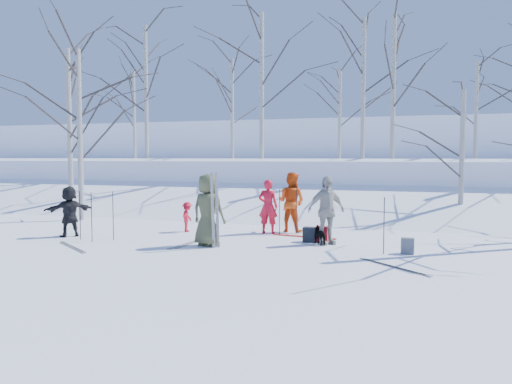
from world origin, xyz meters
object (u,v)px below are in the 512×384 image
(skier_red_north, at_px, (268,207))
(backpack_grey, at_px, (408,246))
(skier_grey_west, at_px, (69,211))
(backpack_dark, at_px, (310,235))
(skier_red_seated, at_px, (187,217))
(backpack_red, at_px, (322,234))
(skier_olive_center, at_px, (208,210))
(dog, at_px, (321,235))
(skier_cream_east, at_px, (326,210))
(skier_redor_behind, at_px, (291,202))

(skier_red_north, xyz_separation_m, backpack_grey, (4.04, -1.99, -0.62))
(skier_grey_west, height_order, backpack_dark, skier_grey_west)
(skier_grey_west, bearing_deg, skier_red_seated, 161.52)
(skier_red_north, xyz_separation_m, backpack_red, (1.81, -0.96, -0.60))
(backpack_grey, bearing_deg, skier_red_seated, 166.56)
(skier_olive_center, bearing_deg, skier_red_north, -100.11)
(dog, height_order, backpack_dark, dog)
(backpack_grey, height_order, backpack_dark, backpack_dark)
(dog, distance_m, backpack_dark, 0.44)
(skier_red_seated, relative_size, backpack_grey, 2.40)
(skier_cream_east, xyz_separation_m, backpack_dark, (-0.47, 0.19, -0.69))
(skier_cream_east, distance_m, skier_grey_west, 7.28)
(skier_cream_east, relative_size, backpack_grey, 4.70)
(skier_red_north, bearing_deg, skier_grey_west, 21.12)
(skier_grey_west, xyz_separation_m, backpack_grey, (9.26, 0.34, -0.54))
(skier_red_seated, distance_m, backpack_dark, 4.00)
(skier_olive_center, xyz_separation_m, skier_redor_behind, (1.42, 3.06, -0.02))
(skier_redor_behind, xyz_separation_m, dog, (1.29, -1.93, -0.66))
(skier_red_seated, bearing_deg, skier_grey_west, 114.23)
(dog, height_order, backpack_grey, dog)
(backpack_dark, bearing_deg, skier_olive_center, -149.55)
(skier_olive_center, distance_m, dog, 3.01)
(skier_cream_east, bearing_deg, dog, 170.40)
(skier_red_north, relative_size, skier_cream_east, 0.90)
(skier_red_seated, height_order, backpack_dark, skier_red_seated)
(skier_cream_east, relative_size, backpack_red, 4.25)
(skier_redor_behind, height_order, skier_red_seated, skier_redor_behind)
(skier_red_north, relative_size, backpack_red, 3.84)
(skier_red_seated, height_order, backpack_red, skier_red_seated)
(skier_olive_center, height_order, skier_red_north, skier_olive_center)
(skier_red_seated, height_order, dog, skier_red_seated)
(skier_grey_west, relative_size, backpack_red, 3.46)
(skier_redor_behind, height_order, backpack_grey, skier_redor_behind)
(skier_redor_behind, distance_m, backpack_dark, 2.04)
(dog, bearing_deg, skier_olive_center, -21.00)
(skier_red_seated, xyz_separation_m, backpack_grey, (6.47, -1.55, -0.27))
(skier_red_north, height_order, skier_cream_east, skier_cream_east)
(skier_olive_center, relative_size, backpack_grey, 4.87)
(dog, bearing_deg, backpack_dark, -79.47)
(backpack_dark, bearing_deg, backpack_grey, -19.46)
(skier_redor_behind, height_order, skier_grey_west, skier_redor_behind)
(skier_red_north, relative_size, backpack_grey, 4.24)
(skier_red_north, height_order, dog, skier_red_north)
(skier_cream_east, xyz_separation_m, backpack_red, (-0.17, 0.33, -0.68))
(dog, relative_size, backpack_dark, 1.44)
(backpack_red, bearing_deg, backpack_dark, -155.85)
(backpack_dark, bearing_deg, skier_red_seated, 170.61)
(backpack_red, bearing_deg, skier_red_north, 152.02)
(skier_olive_center, bearing_deg, skier_red_seated, -43.28)
(skier_olive_center, distance_m, skier_redor_behind, 3.37)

